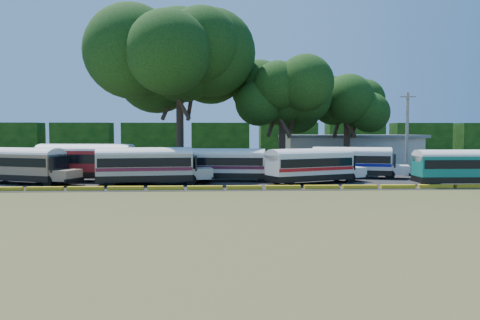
{
  "coord_description": "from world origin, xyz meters",
  "views": [
    {
      "loc": [
        -0.53,
        -34.58,
        4.42
      ],
      "look_at": [
        1.43,
        6.0,
        1.97
      ],
      "focal_mm": 35.0,
      "sensor_mm": 36.0,
      "label": 1
    }
  ],
  "objects_px": {
    "bus_beige": "(23,163)",
    "bus_red": "(89,160)",
    "bus_cream_west": "(148,164)",
    "bus_teal": "(464,165)",
    "bus_white_red": "(312,164)",
    "tree_west": "(179,55)"
  },
  "relations": [
    {
      "from": "bus_red",
      "to": "bus_cream_west",
      "type": "relative_size",
      "value": 1.07
    },
    {
      "from": "bus_white_red",
      "to": "tree_west",
      "type": "height_order",
      "value": "tree_west"
    },
    {
      "from": "bus_cream_west",
      "to": "bus_beige",
      "type": "bearing_deg",
      "value": 165.87
    },
    {
      "from": "bus_beige",
      "to": "tree_west",
      "type": "height_order",
      "value": "tree_west"
    },
    {
      "from": "bus_red",
      "to": "bus_cream_west",
      "type": "bearing_deg",
      "value": -20.15
    },
    {
      "from": "bus_cream_west",
      "to": "bus_red",
      "type": "bearing_deg",
      "value": 145.18
    },
    {
      "from": "bus_cream_west",
      "to": "bus_teal",
      "type": "relative_size",
      "value": 1.08
    },
    {
      "from": "bus_beige",
      "to": "bus_teal",
      "type": "distance_m",
      "value": 36.68
    },
    {
      "from": "bus_red",
      "to": "bus_white_red",
      "type": "bearing_deg",
      "value": -1.17
    },
    {
      "from": "bus_beige",
      "to": "bus_cream_west",
      "type": "distance_m",
      "value": 10.75
    },
    {
      "from": "bus_red",
      "to": "tree_west",
      "type": "height_order",
      "value": "tree_west"
    },
    {
      "from": "bus_teal",
      "to": "tree_west",
      "type": "bearing_deg",
      "value": 149.25
    },
    {
      "from": "bus_cream_west",
      "to": "tree_west",
      "type": "distance_m",
      "value": 16.61
    },
    {
      "from": "bus_cream_west",
      "to": "bus_teal",
      "type": "xyz_separation_m",
      "value": [
        25.84,
        -2.15,
        -0.06
      ]
    },
    {
      "from": "bus_beige",
      "to": "bus_white_red",
      "type": "height_order",
      "value": "bus_beige"
    },
    {
      "from": "bus_red",
      "to": "bus_beige",
      "type": "bearing_deg",
      "value": -154.64
    },
    {
      "from": "bus_beige",
      "to": "bus_teal",
      "type": "height_order",
      "value": "bus_beige"
    },
    {
      "from": "bus_white_red",
      "to": "bus_teal",
      "type": "relative_size",
      "value": 1.03
    },
    {
      "from": "bus_beige",
      "to": "bus_red",
      "type": "xyz_separation_m",
      "value": [
        5.05,
        1.68,
        0.15
      ]
    },
    {
      "from": "bus_beige",
      "to": "bus_red",
      "type": "relative_size",
      "value": 0.92
    },
    {
      "from": "bus_beige",
      "to": "bus_teal",
      "type": "xyz_separation_m",
      "value": [
        36.52,
        -3.35,
        -0.06
      ]
    },
    {
      "from": "bus_red",
      "to": "bus_cream_west",
      "type": "height_order",
      "value": "bus_red"
    }
  ]
}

